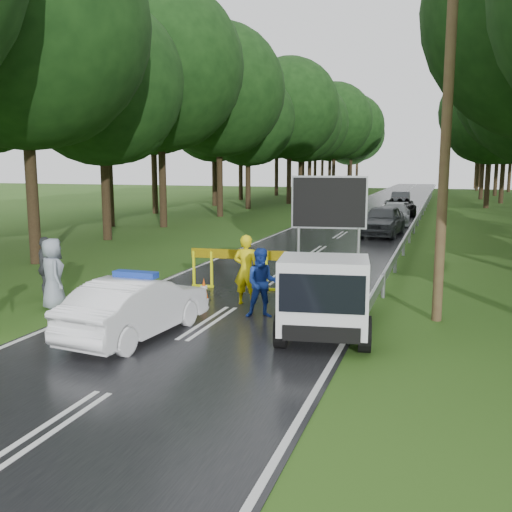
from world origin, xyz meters
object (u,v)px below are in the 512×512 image
at_px(queue_car_fourth, 400,200).
at_px(queue_car_third, 400,206).
at_px(police_sedan, 137,307).
at_px(barrier, 239,259).
at_px(officer, 246,270).
at_px(civilian, 262,283).
at_px(queue_car_first, 383,220).
at_px(work_truck, 326,292).
at_px(queue_car_second, 395,214).

bearing_deg(queue_car_fourth, queue_car_third, -87.21).
relative_size(police_sedan, barrier, 1.40).
height_order(officer, queue_car_third, officer).
bearing_deg(barrier, queue_car_third, 79.35).
xyz_separation_m(civilian, queue_car_first, (1.08, 17.68, -0.06)).
bearing_deg(officer, queue_car_third, -94.18).
xyz_separation_m(queue_car_first, queue_car_third, (-0.08, 12.86, -0.15)).
height_order(work_truck, queue_car_first, work_truck).
bearing_deg(police_sedan, barrier, -89.50).
xyz_separation_m(officer, queue_car_third, (1.81, 29.47, -0.30)).
height_order(queue_car_first, queue_car_fourth, queue_car_first).
height_order(officer, civilian, officer).
bearing_deg(queue_car_second, barrier, -100.74).
bearing_deg(work_truck, officer, 134.74).
distance_m(barrier, civilian, 3.24).
bearing_deg(queue_car_second, police_sedan, -100.26).
relative_size(police_sedan, work_truck, 0.91).
xyz_separation_m(barrier, officer, (0.84, -1.72, 0.03)).
bearing_deg(queue_car_fourth, barrier, -94.82).
height_order(work_truck, queue_car_fourth, work_truck).
distance_m(work_truck, queue_car_second, 24.49).
relative_size(officer, queue_car_third, 0.41).
distance_m(barrier, queue_car_fourth, 34.86).
distance_m(police_sedan, work_truck, 4.22).
relative_size(work_truck, queue_car_first, 0.96).
distance_m(queue_car_second, queue_car_fourth, 13.92).
bearing_deg(police_sedan, civilian, -125.60).
xyz_separation_m(officer, civilian, (0.81, -1.07, -0.09)).
bearing_deg(police_sedan, work_truck, -151.53).
bearing_deg(queue_car_second, civilian, -95.87).
bearing_deg(work_truck, queue_car_third, 82.38).
height_order(barrier, queue_car_third, queue_car_third).
height_order(police_sedan, officer, officer).
distance_m(queue_car_first, queue_car_second, 6.00).
bearing_deg(police_sedan, queue_car_third, -89.58).
bearing_deg(barrier, civilian, -64.62).
bearing_deg(queue_car_third, queue_car_fourth, 87.57).
relative_size(queue_car_first, queue_car_fourth, 1.13).
bearing_deg(work_truck, queue_car_second, 82.29).
bearing_deg(queue_car_third, civilian, -98.38).
relative_size(police_sedan, queue_car_third, 0.87).
height_order(queue_car_second, queue_car_fourth, queue_car_fourth).
bearing_deg(barrier, queue_car_first, 74.41).
bearing_deg(officer, queue_car_first, -97.15).
bearing_deg(queue_car_first, queue_car_third, 94.59).
xyz_separation_m(police_sedan, officer, (1.33, 3.50, 0.30)).
height_order(queue_car_first, queue_car_third, queue_car_first).
bearing_deg(barrier, queue_car_fourth, 81.27).
distance_m(barrier, queue_car_second, 21.08).
bearing_deg(queue_car_second, officer, -98.04).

